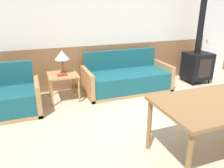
# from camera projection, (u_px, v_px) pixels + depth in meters

# --- Properties ---
(ground_plane) EXTENTS (16.00, 16.00, 0.00)m
(ground_plane) POSITION_uv_depth(u_px,v_px,m) (202.00, 134.00, 3.33)
(ground_plane) COLOR beige
(wall_back) EXTENTS (7.20, 0.06, 2.70)m
(wall_back) POSITION_uv_depth(u_px,v_px,m) (131.00, 28.00, 5.18)
(wall_back) COLOR #8E603D
(wall_back) RESTS_ON ground_plane
(couch) EXTENTS (1.92, 0.89, 0.87)m
(couch) POSITION_uv_depth(u_px,v_px,m) (127.00, 79.00, 4.96)
(couch) COLOR #B27F4C
(couch) RESTS_ON ground_plane
(armchair) EXTENTS (0.91, 0.82, 0.87)m
(armchair) POSITION_uv_depth(u_px,v_px,m) (14.00, 99.00, 3.92)
(armchair) COLOR #B27F4C
(armchair) RESTS_ON ground_plane
(side_table) EXTENTS (0.59, 0.59, 0.55)m
(side_table) POSITION_uv_depth(u_px,v_px,m) (63.00, 78.00, 4.41)
(side_table) COLOR #B27F4C
(side_table) RESTS_ON ground_plane
(table_lamp) EXTENTS (0.30, 0.30, 0.46)m
(table_lamp) POSITION_uv_depth(u_px,v_px,m) (62.00, 55.00, 4.36)
(table_lamp) COLOR #4C3823
(table_lamp) RESTS_ON side_table
(book_stack) EXTENTS (0.20, 0.13, 0.02)m
(book_stack) POSITION_uv_depth(u_px,v_px,m) (62.00, 75.00, 4.28)
(book_stack) COLOR #B22823
(book_stack) RESTS_ON side_table
(wood_stove) EXTENTS (0.60, 0.55, 2.36)m
(wood_stove) POSITION_uv_depth(u_px,v_px,m) (198.00, 60.00, 5.41)
(wood_stove) COLOR black
(wood_stove) RESTS_ON ground_plane
(entry_door) EXTENTS (0.89, 0.09, 2.01)m
(entry_door) POSITION_uv_depth(u_px,v_px,m) (215.00, 37.00, 6.09)
(entry_door) COLOR white
(entry_door) RESTS_ON ground_plane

